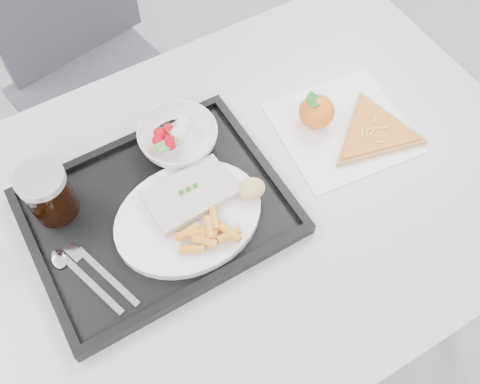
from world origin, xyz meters
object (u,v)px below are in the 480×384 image
at_px(tray, 158,213).
at_px(tangerine, 317,112).
at_px(chair, 89,59).
at_px(salad_bowl, 178,138).
at_px(table, 232,216).
at_px(cola_glass, 48,193).
at_px(pizza_slice, 374,132).
at_px(dinner_plate, 189,217).

distance_m(tray, tangerine, 0.37).
bearing_deg(chair, tangerine, -64.94).
distance_m(tray, salad_bowl, 0.15).
height_order(table, cola_glass, cola_glass).
bearing_deg(tangerine, chair, 115.06).
xyz_separation_m(salad_bowl, tangerine, (0.27, -0.08, -0.00)).
distance_m(salad_bowl, tangerine, 0.28).
height_order(tray, pizza_slice, tray).
bearing_deg(dinner_plate, tangerine, 12.89).
relative_size(table, pizza_slice, 4.35).
xyz_separation_m(chair, salad_bowl, (0.02, -0.54, 0.25)).
bearing_deg(chair, tray, -96.69).
distance_m(tray, pizza_slice, 0.45).
xyz_separation_m(dinner_plate, cola_glass, (-0.19, 0.14, 0.05)).
bearing_deg(chair, cola_glass, -112.54).
height_order(chair, pizza_slice, chair).
relative_size(chair, tangerine, 11.80).
bearing_deg(dinner_plate, chair, 87.08).
height_order(salad_bowl, pizza_slice, salad_bowl).
distance_m(chair, salad_bowl, 0.60).
bearing_deg(salad_bowl, tangerine, -16.55).
height_order(tray, cola_glass, cola_glass).
bearing_deg(table, pizza_slice, -3.14).
xyz_separation_m(chair, cola_glass, (-0.23, -0.56, 0.28)).
relative_size(chair, pizza_slice, 3.37).
bearing_deg(cola_glass, dinner_plate, -35.85).
height_order(table, pizza_slice, pizza_slice).
height_order(table, tray, tray).
height_order(tangerine, pizza_slice, tangerine).
xyz_separation_m(dinner_plate, tangerine, (0.33, 0.07, 0.01)).
height_order(chair, cola_glass, chair).
distance_m(table, chair, 0.71).
bearing_deg(cola_glass, table, -25.40).
height_order(dinner_plate, salad_bowl, salad_bowl).
bearing_deg(tray, chair, 83.31).
bearing_deg(salad_bowl, cola_glass, -177.10).
bearing_deg(tray, table, -16.44).
xyz_separation_m(table, chair, (-0.05, 0.69, -0.15)).
bearing_deg(pizza_slice, tray, 172.89).
distance_m(salad_bowl, pizza_slice, 0.39).
height_order(table, salad_bowl, salad_bowl).
relative_size(table, chair, 1.29).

